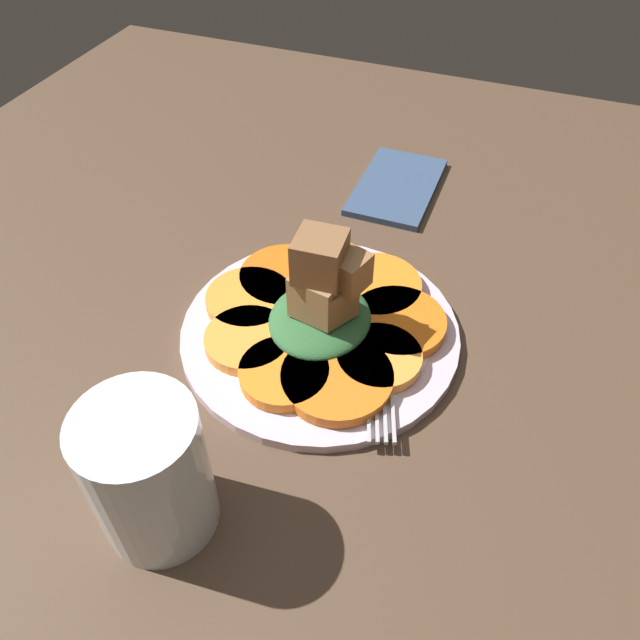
% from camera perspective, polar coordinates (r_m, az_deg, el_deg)
% --- Properties ---
extents(table_slab, '(1.20, 1.20, 0.02)m').
position_cam_1_polar(table_slab, '(0.60, 0.00, -2.08)').
color(table_slab, '#4C3828').
rests_on(table_slab, ground).
extents(plate, '(0.26, 0.26, 0.01)m').
position_cam_1_polar(plate, '(0.59, 0.00, -1.08)').
color(plate, silver).
rests_on(plate, table_slab).
extents(carrot_slice_0, '(0.09, 0.09, 0.01)m').
position_cam_1_polar(carrot_slice_0, '(0.63, -3.19, 3.93)').
color(carrot_slice_0, '#D76215').
rests_on(carrot_slice_0, plate).
extents(carrot_slice_1, '(0.08, 0.08, 0.01)m').
position_cam_1_polar(carrot_slice_1, '(0.61, -6.46, 1.89)').
color(carrot_slice_1, orange).
rests_on(carrot_slice_1, plate).
extents(carrot_slice_2, '(0.08, 0.08, 0.01)m').
position_cam_1_polar(carrot_slice_2, '(0.57, -6.61, -1.79)').
color(carrot_slice_2, orange).
rests_on(carrot_slice_2, plate).
extents(carrot_slice_3, '(0.08, 0.08, 0.01)m').
position_cam_1_polar(carrot_slice_3, '(0.54, -3.32, -4.84)').
color(carrot_slice_3, orange).
rests_on(carrot_slice_3, plate).
extents(carrot_slice_4, '(0.10, 0.10, 0.01)m').
position_cam_1_polar(carrot_slice_4, '(0.54, 1.57, -5.32)').
color(carrot_slice_4, orange).
rests_on(carrot_slice_4, plate).
extents(carrot_slice_5, '(0.08, 0.08, 0.01)m').
position_cam_1_polar(carrot_slice_5, '(0.55, 5.42, -3.45)').
color(carrot_slice_5, '#F99539').
rests_on(carrot_slice_5, plate).
extents(carrot_slice_6, '(0.09, 0.09, 0.01)m').
position_cam_1_polar(carrot_slice_6, '(0.58, 7.09, -0.24)').
color(carrot_slice_6, orange).
rests_on(carrot_slice_6, plate).
extents(carrot_slice_7, '(0.09, 0.09, 0.01)m').
position_cam_1_polar(carrot_slice_7, '(0.62, 5.06, 3.09)').
color(carrot_slice_7, orange).
rests_on(carrot_slice_7, plate).
extents(carrot_slice_8, '(0.08, 0.08, 0.01)m').
position_cam_1_polar(carrot_slice_8, '(0.63, 0.95, 4.11)').
color(carrot_slice_8, '#F99438').
rests_on(carrot_slice_8, plate).
extents(center_pile, '(0.10, 0.09, 0.11)m').
position_cam_1_polar(center_pile, '(0.56, 0.27, 1.86)').
color(center_pile, '#2D6033').
rests_on(center_pile, plate).
extents(fork, '(0.19, 0.08, 0.00)m').
position_cam_1_polar(fork, '(0.56, 5.35, -3.10)').
color(fork, '#B2B2B7').
rests_on(fork, plate).
extents(water_glass, '(0.08, 0.08, 0.12)m').
position_cam_1_polar(water_glass, '(0.45, -15.37, -13.41)').
color(water_glass, silver).
rests_on(water_glass, table_slab).
extents(napkin, '(0.15, 0.09, 0.01)m').
position_cam_1_polar(napkin, '(0.78, 7.38, 11.94)').
color(napkin, '#334766').
rests_on(napkin, table_slab).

